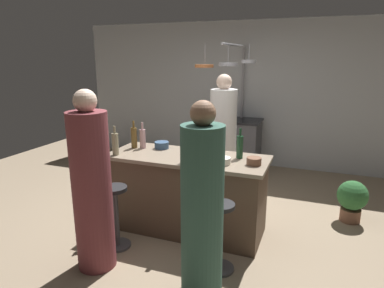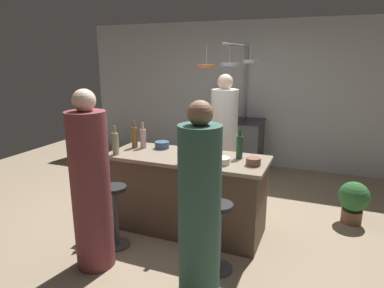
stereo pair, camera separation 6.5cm
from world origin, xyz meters
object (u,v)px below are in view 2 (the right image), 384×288
cutting_board (199,152)px  wine_bottle_green (240,147)px  bar_stool_right (218,234)px  mixing_bowl_ceramic (222,161)px  wine_bottle_amber (135,137)px  wine_glass_by_chef (218,150)px  guest_left (91,188)px  wine_glass_near_left_guest (201,154)px  chef (224,142)px  wine_bottle_white (115,143)px  stove_range (240,144)px  guest_right (200,209)px  potted_plant (353,200)px  mixing_bowl_wooden (253,161)px  wine_bottle_rose (143,138)px  bar_stool_left (115,213)px  mixing_bowl_blue (162,145)px  pepper_mill (182,154)px

cutting_board → wine_bottle_green: (0.48, -0.03, 0.12)m
bar_stool_right → mixing_bowl_ceramic: 0.74m
wine_bottle_amber → wine_glass_by_chef: size_ratio=2.28×
guest_left → mixing_bowl_ceramic: size_ratio=10.10×
bar_stool_right → wine_glass_near_left_guest: wine_glass_near_left_guest is taller
chef → wine_glass_by_chef: size_ratio=12.00×
wine_bottle_white → wine_bottle_green: bearing=15.8°
mixing_bowl_ceramic → wine_bottle_white: bearing=-174.9°
wine_glass_by_chef → wine_bottle_amber: bearing=174.6°
stove_range → guest_right: 3.48m
stove_range → wine_bottle_white: bearing=-105.8°
bar_stool_right → potted_plant: bar_stool_right is taller
mixing_bowl_wooden → chef: bearing=119.9°
guest_right → wine_bottle_amber: 1.66m
stove_range → bar_stool_right: 3.12m
wine_bottle_rose → mixing_bowl_wooden: bearing=-7.2°
guest_right → wine_glass_near_left_guest: (-0.28, 0.77, 0.24)m
bar_stool_left → guest_left: (0.00, -0.35, 0.42)m
stove_range → mixing_bowl_blue: mixing_bowl_blue is taller
guest_right → cutting_board: 1.21m
chef → stove_range: bearing=94.4°
cutting_board → wine_bottle_green: 0.49m
potted_plant → wine_glass_by_chef: bearing=-147.4°
mixing_bowl_blue → wine_bottle_amber: bearing=-163.9°
potted_plant → wine_glass_by_chef: size_ratio=3.56×
wine_bottle_white → mixing_bowl_wooden: (1.52, 0.20, -0.09)m
cutting_board → mixing_bowl_wooden: bearing=-17.4°
bar_stool_right → wine_bottle_rose: (-1.20, 0.74, 0.65)m
stove_range → pepper_mill: 2.78m
wine_bottle_white → wine_bottle_rose: size_ratio=1.06×
mixing_bowl_wooden → bar_stool_left: bearing=-156.9°
stove_range → wine_glass_near_left_guest: wine_glass_near_left_guest is taller
pepper_mill → mixing_bowl_wooden: (0.70, 0.21, -0.07)m
wine_bottle_green → wine_bottle_rose: size_ratio=1.06×
wine_bottle_white → mixing_bowl_ceramic: size_ratio=1.96×
cutting_board → wine_glass_near_left_guest: wine_glass_near_left_guest is taller
cutting_board → wine_bottle_rose: wine_bottle_rose is taller
mixing_bowl_blue → bar_stool_left: bearing=-100.9°
chef → wine_bottle_amber: size_ratio=5.27×
guest_left → wine_glass_near_left_guest: (0.80, 0.77, 0.21)m
mixing_bowl_ceramic → chef: bearing=105.7°
stove_range → potted_plant: size_ratio=1.71×
wine_glass_near_left_guest → mixing_bowl_blue: 0.76m
chef → wine_bottle_amber: chef is taller
chef → wine_bottle_rose: bearing=-127.4°
wine_glass_near_left_guest → wine_bottle_rose: bearing=159.7°
guest_left → wine_bottle_amber: size_ratio=5.14×
bar_stool_right → pepper_mill: pepper_mill is taller
chef → bar_stool_left: chef is taller
mixing_bowl_wooden → wine_glass_by_chef: bearing=173.6°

